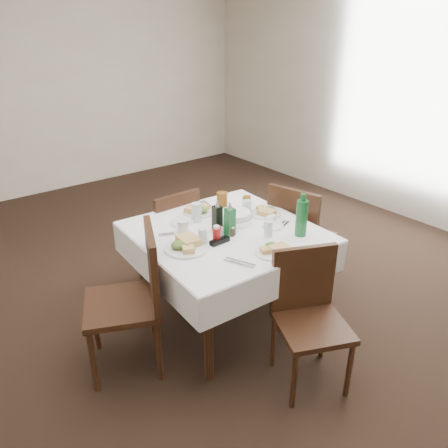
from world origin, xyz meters
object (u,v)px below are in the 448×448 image
object	(u,v)px
water_e	(247,208)
oil_cruet_dark	(217,217)
chair_south	(308,308)
water_n	(197,212)
ketchup_bottle	(217,234)
chair_west	(136,292)
coffee_mug	(183,227)
chair_east	(297,232)
water_s	(268,229)
oil_cruet_green	(230,221)
dining_table	(225,242)
chair_north	(172,232)
water_w	(203,236)
green_bottle	(302,217)
bread_basket	(235,217)

from	to	relation	value
water_e	oil_cruet_dark	distance (m)	0.34
chair_south	water_n	xyz separation A→B (m)	(-0.13, 0.98, 0.34)
water_n	ketchup_bottle	distance (m)	0.36
chair_south	ketchup_bottle	world-z (taller)	ketchup_bottle
chair_south	chair_west	bearing A→B (deg)	137.00
chair_south	oil_cruet_dark	size ratio (longest dim) A/B	3.73
water_e	coffee_mug	distance (m)	0.54
chair_west	chair_east	bearing A→B (deg)	-0.47
chair_west	water_s	size ratio (longest dim) A/B	8.55
chair_east	oil_cruet_green	xyz separation A→B (m)	(-0.75, -0.06, 0.34)
chair_east	chair_west	xyz separation A→B (m)	(-1.45, 0.01, 0.02)
oil_cruet_dark	water_n	bearing A→B (deg)	96.21
dining_table	water_e	size ratio (longest dim) A/B	10.26
ketchup_bottle	chair_north	bearing A→B (deg)	81.17
dining_table	chair_west	size ratio (longest dim) A/B	1.28
dining_table	coffee_mug	world-z (taller)	coffee_mug
dining_table	water_w	distance (m)	0.29
dining_table	green_bottle	size ratio (longest dim) A/B	4.18
ketchup_bottle	water_w	bearing A→B (deg)	162.64
oil_cruet_green	dining_table	bearing A→B (deg)	76.10
chair_north	water_n	bearing A→B (deg)	-94.75
ketchup_bottle	coffee_mug	distance (m)	0.26
dining_table	chair_north	distance (m)	0.70
water_s	bread_basket	world-z (taller)	water_s
oil_cruet_green	chair_north	bearing A→B (deg)	90.99
water_n	ketchup_bottle	bearing A→B (deg)	-103.63
chair_north	chair_south	distance (m)	1.41
chair_east	ketchup_bottle	bearing A→B (deg)	-174.69
chair_west	water_s	world-z (taller)	chair_west
green_bottle	chair_east	bearing A→B (deg)	43.44
ketchup_bottle	bread_basket	bearing A→B (deg)	28.99
chair_north	green_bottle	world-z (taller)	green_bottle
water_e	oil_cruet_dark	world-z (taller)	oil_cruet_dark
water_s	water_w	bearing A→B (deg)	156.67
water_s	ketchup_bottle	bearing A→B (deg)	155.09
chair_north	chair_west	size ratio (longest dim) A/B	0.90
chair_south	oil_cruet_dark	world-z (taller)	oil_cruet_dark
water_n	chair_south	bearing A→B (deg)	-82.36
ketchup_bottle	chair_west	bearing A→B (deg)	170.55
bread_basket	water_w	bearing A→B (deg)	-160.74
water_n	water_w	xyz separation A→B (m)	(-0.18, -0.32, -0.01)
chair_south	water_w	bearing A→B (deg)	114.89
dining_table	green_bottle	world-z (taller)	green_bottle
dining_table	green_bottle	bearing A→B (deg)	-45.79
water_s	coffee_mug	distance (m)	0.58
coffee_mug	chair_south	bearing A→B (deg)	-69.97
chair_north	ketchup_bottle	xyz separation A→B (m)	(-0.12, -0.77, 0.32)
chair_east	oil_cruet_green	size ratio (longest dim) A/B	3.78
oil_cruet_green	green_bottle	xyz separation A→B (m)	(0.38, -0.30, 0.03)
chair_south	water_e	size ratio (longest dim) A/B	7.16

